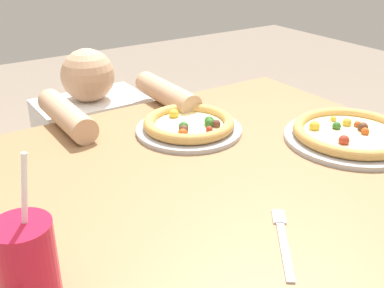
{
  "coord_description": "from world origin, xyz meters",
  "views": [
    {
      "loc": [
        -0.5,
        -0.75,
        1.25
      ],
      "look_at": [
        0.05,
        0.09,
        0.78
      ],
      "focal_mm": 43.93,
      "sensor_mm": 36.0,
      "label": 1
    }
  ],
  "objects_px": {
    "drink_cup_colored": "(27,264)",
    "fork": "(283,239)",
    "pizza_near": "(351,134)",
    "diner_seated": "(99,183)",
    "pizza_far": "(189,125)"
  },
  "relations": [
    {
      "from": "pizza_near",
      "to": "pizza_far",
      "type": "distance_m",
      "value": 0.42
    },
    {
      "from": "pizza_near",
      "to": "fork",
      "type": "xyz_separation_m",
      "value": [
        -0.43,
        -0.21,
        -0.02
      ]
    },
    {
      "from": "pizza_near",
      "to": "fork",
      "type": "relative_size",
      "value": 1.95
    },
    {
      "from": "pizza_near",
      "to": "diner_seated",
      "type": "distance_m",
      "value": 0.89
    },
    {
      "from": "pizza_far",
      "to": "fork",
      "type": "distance_m",
      "value": 0.5
    },
    {
      "from": "drink_cup_colored",
      "to": "fork",
      "type": "distance_m",
      "value": 0.43
    },
    {
      "from": "drink_cup_colored",
      "to": "fork",
      "type": "bearing_deg",
      "value": -12.96
    },
    {
      "from": "fork",
      "to": "diner_seated",
      "type": "xyz_separation_m",
      "value": [
        0.02,
        0.92,
        -0.34
      ]
    },
    {
      "from": "diner_seated",
      "to": "pizza_far",
      "type": "bearing_deg",
      "value": -77.0
    },
    {
      "from": "pizza_near",
      "to": "diner_seated",
      "type": "relative_size",
      "value": 0.37
    },
    {
      "from": "drink_cup_colored",
      "to": "diner_seated",
      "type": "bearing_deg",
      "value": 62.37
    },
    {
      "from": "pizza_near",
      "to": "fork",
      "type": "distance_m",
      "value": 0.48
    },
    {
      "from": "fork",
      "to": "diner_seated",
      "type": "height_order",
      "value": "diner_seated"
    },
    {
      "from": "pizza_near",
      "to": "diner_seated",
      "type": "height_order",
      "value": "diner_seated"
    },
    {
      "from": "drink_cup_colored",
      "to": "fork",
      "type": "xyz_separation_m",
      "value": [
        0.41,
        -0.09,
        -0.07
      ]
    }
  ]
}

